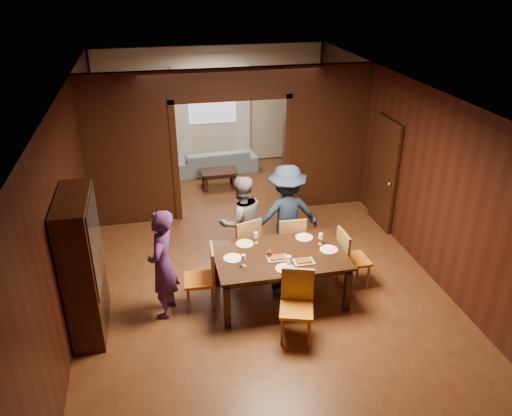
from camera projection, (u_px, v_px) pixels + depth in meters
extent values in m
plane|color=#562B18|center=(248.00, 252.00, 8.83)|extent=(9.00, 9.00, 0.00)
cube|color=silver|center=(247.00, 87.00, 7.54)|extent=(5.50, 9.00, 0.02)
cube|color=black|center=(212.00, 106.00, 12.13)|extent=(5.50, 0.02, 2.90)
cube|color=black|center=(73.00, 190.00, 7.67)|extent=(0.02, 9.00, 2.90)
cube|color=black|center=(402.00, 163.00, 8.71)|extent=(0.02, 9.00, 2.90)
cube|color=black|center=(131.00, 164.00, 9.34)|extent=(1.65, 0.15, 2.40)
cube|color=black|center=(326.00, 150.00, 10.06)|extent=(1.65, 0.15, 2.40)
cube|color=black|center=(230.00, 82.00, 9.06)|extent=(5.50, 0.15, 0.50)
cube|color=beige|center=(212.00, 107.00, 12.10)|extent=(5.40, 0.04, 2.85)
imported|color=#482264|center=(163.00, 265.00, 6.94)|extent=(0.56, 0.69, 1.64)
imported|color=slate|center=(241.00, 222.00, 8.11)|extent=(0.88, 0.75, 1.61)
imported|color=#162338|center=(286.00, 215.00, 8.23)|extent=(1.13, 0.67, 1.73)
imported|color=#829DAB|center=(216.00, 161.00, 12.07)|extent=(2.00, 0.90, 0.57)
imported|color=black|center=(281.00, 247.00, 7.41)|extent=(0.28, 0.28, 0.07)
cube|color=black|center=(279.00, 276.00, 7.48)|extent=(1.92, 1.19, 0.76)
cube|color=black|center=(219.00, 179.00, 11.27)|extent=(0.80, 0.50, 0.40)
cube|color=black|center=(83.00, 266.00, 6.60)|extent=(0.40, 1.20, 2.00)
cube|color=black|center=(384.00, 174.00, 9.31)|extent=(0.06, 0.90, 2.10)
cube|color=silver|center=(212.00, 97.00, 11.97)|extent=(1.20, 0.03, 1.30)
cube|color=white|center=(182.00, 117.00, 11.99)|extent=(0.35, 0.06, 2.40)
cube|color=white|center=(243.00, 114.00, 12.27)|extent=(0.35, 0.06, 2.40)
cylinder|color=white|center=(233.00, 258.00, 7.20)|extent=(0.27, 0.27, 0.01)
cylinder|color=silver|center=(245.00, 244.00, 7.57)|extent=(0.27, 0.27, 0.01)
cylinder|color=white|center=(304.00, 237.00, 7.74)|extent=(0.27, 0.27, 0.01)
cylinder|color=white|center=(329.00, 250.00, 7.41)|extent=(0.27, 0.27, 0.01)
cylinder|color=silver|center=(285.00, 268.00, 6.96)|extent=(0.27, 0.27, 0.01)
cube|color=gray|center=(277.00, 258.00, 7.18)|extent=(0.30, 0.20, 0.04)
cube|color=gray|center=(304.00, 261.00, 7.10)|extent=(0.30, 0.20, 0.04)
cylinder|color=white|center=(289.00, 260.00, 7.03)|extent=(0.07, 0.07, 0.14)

